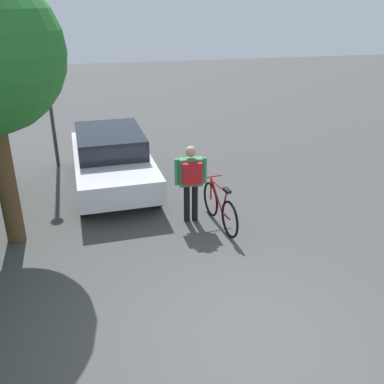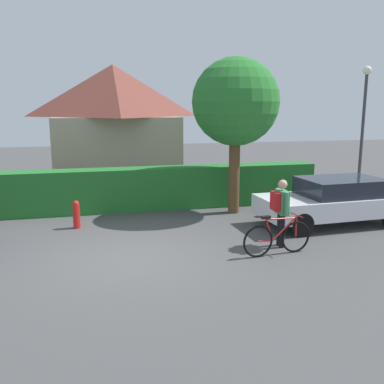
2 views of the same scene
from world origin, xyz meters
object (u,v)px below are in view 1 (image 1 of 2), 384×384
(person_rider, at_px, (191,177))
(bicycle, at_px, (220,207))
(parked_car_far, at_px, (112,157))
(street_lamp, at_px, (44,58))

(person_rider, bearing_deg, bicycle, -119.82)
(parked_car_far, distance_m, person_rider, 2.88)
(bicycle, distance_m, street_lamp, 6.31)
(parked_car_far, xyz_separation_m, person_rider, (-2.45, -1.49, 0.29))
(bicycle, xyz_separation_m, street_lamp, (4.56, 3.50, 2.59))
(person_rider, xyz_separation_m, street_lamp, (4.25, 2.95, 1.97))
(parked_car_far, bearing_deg, street_lamp, 39.08)
(parked_car_far, relative_size, person_rider, 2.60)
(bicycle, bearing_deg, street_lamp, 37.48)
(person_rider, bearing_deg, street_lamp, 34.79)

